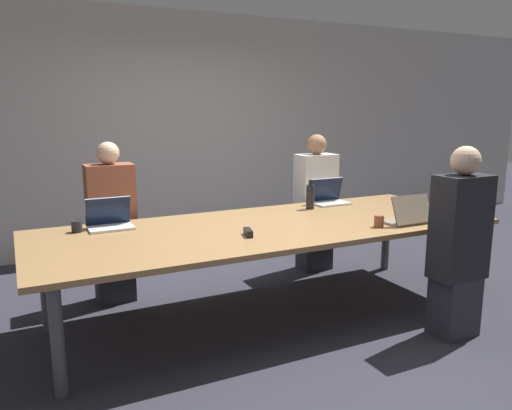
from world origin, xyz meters
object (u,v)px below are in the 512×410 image
(bottle_far_right, at_px, (310,196))
(laptop_far_right, at_px, (328,196))
(cup_far_left, at_px, (77,226))
(laptop_near_right, at_px, (408,215))
(person_far_right, at_px, (315,205))
(laptop_far_left, at_px, (110,219))
(cup_near_right, at_px, (379,221))
(person_near_right, at_px, (459,246))
(stapler, at_px, (248,232))
(person_far_left, at_px, (112,226))

(bottle_far_right, bearing_deg, laptop_far_right, 25.12)
(cup_far_left, bearing_deg, laptop_near_right, -20.30)
(laptop_near_right, bearing_deg, bottle_far_right, -65.73)
(bottle_far_right, bearing_deg, person_far_right, 51.93)
(laptop_far_left, height_order, laptop_far_right, laptop_far_right)
(laptop_far_right, height_order, person_far_right, person_far_right)
(laptop_far_left, xyz_separation_m, laptop_near_right, (2.18, -0.92, -0.00))
(laptop_far_right, distance_m, person_far_right, 0.36)
(cup_far_left, bearing_deg, cup_near_right, -22.30)
(cup_far_left, xyz_separation_m, laptop_near_right, (2.43, -0.90, 0.02))
(laptop_near_right, bearing_deg, laptop_far_right, -84.81)
(cup_near_right, bearing_deg, person_near_right, -55.37)
(cup_near_right, xyz_separation_m, stapler, (-1.04, 0.21, -0.02))
(person_far_left, height_order, person_far_right, person_far_right)
(cup_far_left, relative_size, stapler, 0.57)
(person_far_left, distance_m, laptop_near_right, 2.49)
(laptop_near_right, height_order, person_near_right, person_near_right)
(cup_near_right, xyz_separation_m, person_far_right, (0.25, 1.30, -0.12))
(cup_far_left, height_order, stapler, cup_far_left)
(person_far_left, bearing_deg, laptop_near_right, -32.88)
(cup_far_left, bearing_deg, person_near_right, -28.88)
(person_far_left, distance_m, laptop_far_right, 2.04)
(person_far_left, bearing_deg, laptop_far_right, -10.12)
(cup_near_right, distance_m, person_far_right, 1.33)
(stapler, bearing_deg, laptop_far_right, 45.48)
(person_near_right, height_order, laptop_far_right, person_near_right)
(person_near_right, height_order, stapler, person_near_right)
(person_far_left, relative_size, cup_near_right, 15.01)
(cup_near_right, xyz_separation_m, laptop_far_right, (0.19, 0.98, 0.02))
(person_far_left, relative_size, cup_far_left, 15.68)
(person_far_left, xyz_separation_m, laptop_far_right, (2.00, -0.36, 0.16))
(person_near_right, xyz_separation_m, laptop_far_right, (-0.15, 1.47, 0.14))
(person_near_right, distance_m, cup_near_right, 0.61)
(person_far_left, bearing_deg, person_near_right, -40.33)
(person_far_left, distance_m, person_far_right, 2.06)
(laptop_far_left, height_order, cup_far_left, laptop_far_left)
(person_near_right, relative_size, bottle_far_right, 5.25)
(cup_far_left, bearing_deg, bottle_far_right, -1.19)
(person_far_left, bearing_deg, bottle_far_right, -16.21)
(person_near_right, xyz_separation_m, person_far_right, (-0.08, 1.79, -0.00))
(laptop_far_left, distance_m, person_far_right, 2.20)
(cup_near_right, height_order, laptop_far_right, laptop_far_right)
(stapler, bearing_deg, laptop_near_right, 3.70)
(laptop_far_left, distance_m, bottle_far_right, 1.80)
(cup_far_left, distance_m, bottle_far_right, 2.04)
(laptop_far_right, relative_size, bottle_far_right, 1.31)
(laptop_near_right, xyz_separation_m, laptop_far_right, (-0.09, 0.99, 0.00))
(person_near_right, distance_m, stapler, 1.55)
(cup_far_left, relative_size, laptop_far_right, 0.25)
(laptop_far_right, bearing_deg, laptop_far_left, -177.96)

